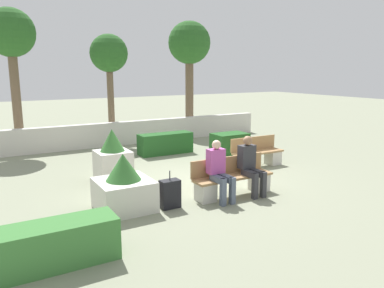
{
  "coord_description": "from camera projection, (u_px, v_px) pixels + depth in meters",
  "views": [
    {
      "loc": [
        -4.82,
        -7.87,
        2.82
      ],
      "look_at": [
        0.03,
        0.5,
        0.9
      ],
      "focal_mm": 35.0,
      "sensor_mm": 36.0,
      "label": 1
    }
  ],
  "objects": [
    {
      "name": "planter_corner_right",
      "position": [
        124.0,
        187.0,
        7.61
      ],
      "size": [
        1.09,
        1.09,
        1.17
      ],
      "color": "beige",
      "rests_on": "ground_plane"
    },
    {
      "name": "ground_plane",
      "position": [
        201.0,
        182.0,
        9.6
      ],
      "size": [
        60.0,
        60.0,
        0.0
      ],
      "primitive_type": "plane",
      "color": "gray"
    },
    {
      "name": "tree_center_right",
      "position": [
        189.0,
        46.0,
        16.81
      ],
      "size": [
        1.9,
        1.9,
        4.98
      ],
      "color": "brown",
      "rests_on": "ground_plane"
    },
    {
      "name": "planter_corner_left",
      "position": [
        113.0,
        159.0,
        9.57
      ],
      "size": [
        0.84,
        0.84,
        1.35
      ],
      "color": "beige",
      "rests_on": "ground_plane"
    },
    {
      "name": "hedge_block_near_left",
      "position": [
        52.0,
        245.0,
        5.42
      ],
      "size": [
        1.87,
        0.62,
        0.65
      ],
      "color": "#3D7A38",
      "rests_on": "ground_plane"
    },
    {
      "name": "bench_left_side",
      "position": [
        257.0,
        156.0,
        11.09
      ],
      "size": [
        1.64,
        0.48,
        0.86
      ],
      "rotation": [
        0.0,
        0.0,
        -0.13
      ],
      "color": "#A37A4C",
      "rests_on": "ground_plane"
    },
    {
      "name": "perimeter_wall",
      "position": [
        124.0,
        133.0,
        14.36
      ],
      "size": [
        12.19,
        0.3,
        0.88
      ],
      "color": "beige",
      "rests_on": "ground_plane"
    },
    {
      "name": "person_seated_man",
      "position": [
        219.0,
        168.0,
        8.1
      ],
      "size": [
        0.38,
        0.64,
        1.33
      ],
      "color": "#515B70",
      "rests_on": "ground_plane"
    },
    {
      "name": "suitcase",
      "position": [
        170.0,
        194.0,
        7.74
      ],
      "size": [
        0.41,
        0.24,
        0.8
      ],
      "color": "black",
      "rests_on": "ground_plane"
    },
    {
      "name": "hedge_block_near_right",
      "position": [
        230.0,
        146.0,
        12.0
      ],
      "size": [
        1.11,
        0.72,
        0.83
      ],
      "color": "#235623",
      "rests_on": "ground_plane"
    },
    {
      "name": "bench_front",
      "position": [
        232.0,
        181.0,
        8.53
      ],
      "size": [
        1.96,
        0.48,
        0.86
      ],
      "color": "#A37A4C",
      "rests_on": "ground_plane"
    },
    {
      "name": "tree_center_left",
      "position": [
        109.0,
        56.0,
        14.42
      ],
      "size": [
        1.46,
        1.46,
        4.18
      ],
      "color": "brown",
      "rests_on": "ground_plane"
    },
    {
      "name": "hedge_block_mid_left",
      "position": [
        165.0,
        143.0,
        12.78
      ],
      "size": [
        1.85,
        0.61,
        0.71
      ],
      "color": "#235623",
      "rests_on": "ground_plane"
    },
    {
      "name": "person_seated_woman",
      "position": [
        250.0,
        163.0,
        8.52
      ],
      "size": [
        0.38,
        0.64,
        1.34
      ],
      "color": "#333338",
      "rests_on": "ground_plane"
    },
    {
      "name": "tree_leftmost",
      "position": [
        11.0,
        37.0,
        12.84
      ],
      "size": [
        1.68,
        1.68,
        4.92
      ],
      "color": "brown",
      "rests_on": "ground_plane"
    }
  ]
}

